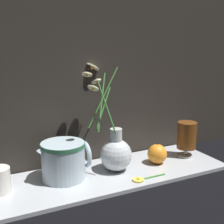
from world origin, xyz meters
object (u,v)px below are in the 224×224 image
at_px(ceramic_pitcher, 64,159).
at_px(orange_fruit, 157,154).
at_px(tea_glass, 187,136).
at_px(vase_with_flowers, 115,151).

distance_m(ceramic_pitcher, orange_fruit, 0.33).
xyz_separation_m(ceramic_pitcher, tea_glass, (0.47, -0.02, 0.01)).
relative_size(tea_glass, orange_fruit, 1.71).
distance_m(vase_with_flowers, ceramic_pitcher, 0.17).
height_order(vase_with_flowers, tea_glass, vase_with_flowers).
height_order(vase_with_flowers, orange_fruit, vase_with_flowers).
height_order(tea_glass, orange_fruit, tea_glass).
bearing_deg(tea_glass, ceramic_pitcher, 178.11).
bearing_deg(tea_glass, vase_with_flowers, 179.34).
height_order(ceramic_pitcher, orange_fruit, ceramic_pitcher).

